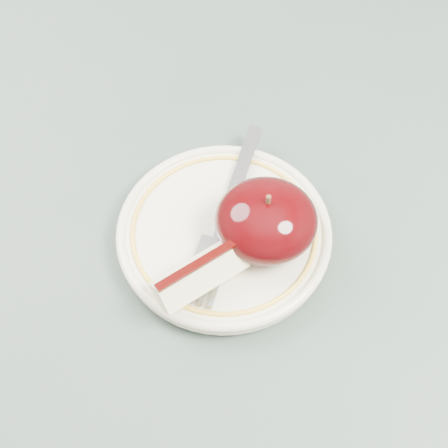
{
  "coord_description": "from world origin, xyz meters",
  "views": [
    {
      "loc": [
        0.04,
        -0.21,
        1.22
      ],
      "look_at": [
        0.03,
        0.06,
        0.78
      ],
      "focal_mm": 50.0,
      "sensor_mm": 36.0,
      "label": 1
    }
  ],
  "objects_px": {
    "apple_half": "(266,220)",
    "fork": "(226,213)",
    "plate": "(224,233)",
    "table": "(186,346)"
  },
  "relations": [
    {
      "from": "apple_half",
      "to": "fork",
      "type": "bearing_deg",
      "value": 148.93
    },
    {
      "from": "fork",
      "to": "plate",
      "type": "bearing_deg",
      "value": -172.46
    },
    {
      "from": "plate",
      "to": "apple_half",
      "type": "bearing_deg",
      "value": -9.36
    },
    {
      "from": "plate",
      "to": "fork",
      "type": "bearing_deg",
      "value": 82.65
    },
    {
      "from": "apple_half",
      "to": "fork",
      "type": "xyz_separation_m",
      "value": [
        -0.03,
        0.02,
        -0.02
      ]
    },
    {
      "from": "apple_half",
      "to": "fork",
      "type": "distance_m",
      "value": 0.04
    },
    {
      "from": "table",
      "to": "apple_half",
      "type": "height_order",
      "value": "apple_half"
    },
    {
      "from": "plate",
      "to": "fork",
      "type": "xyz_separation_m",
      "value": [
        0.0,
        0.01,
        0.01
      ]
    },
    {
      "from": "table",
      "to": "fork",
      "type": "bearing_deg",
      "value": 64.89
    },
    {
      "from": "apple_half",
      "to": "table",
      "type": "bearing_deg",
      "value": -139.82
    }
  ]
}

